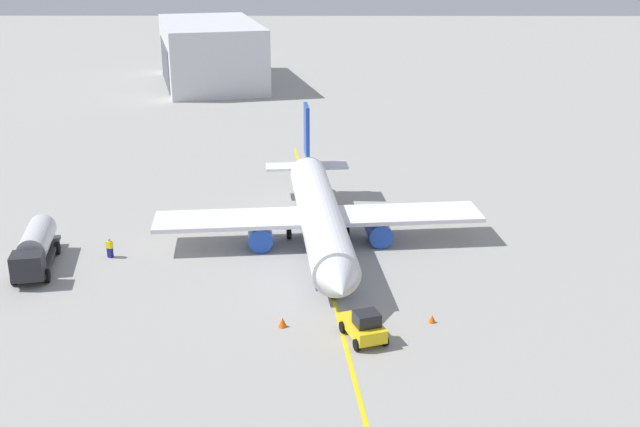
{
  "coord_description": "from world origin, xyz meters",
  "views": [
    {
      "loc": [
        63.36,
        0.37,
        25.88
      ],
      "look_at": [
        0.0,
        0.0,
        3.0
      ],
      "focal_mm": 43.81,
      "sensor_mm": 36.0,
      "label": 1
    }
  ],
  "objects_px": {
    "refueling_worker": "(110,248)",
    "fuel_tanker": "(35,248)",
    "airplane": "(319,216)",
    "safety_cone_wingtip": "(432,319)",
    "safety_cone_nose": "(283,322)",
    "pushback_tug": "(364,326)"
  },
  "relations": [
    {
      "from": "safety_cone_wingtip",
      "to": "safety_cone_nose",
      "type": "bearing_deg",
      "value": -86.17
    },
    {
      "from": "airplane",
      "to": "fuel_tanker",
      "type": "relative_size",
      "value": 3.36
    },
    {
      "from": "refueling_worker",
      "to": "fuel_tanker",
      "type": "bearing_deg",
      "value": -69.39
    },
    {
      "from": "refueling_worker",
      "to": "safety_cone_nose",
      "type": "xyz_separation_m",
      "value": [
        12.27,
        15.19,
        -0.47
      ]
    },
    {
      "from": "refueling_worker",
      "to": "safety_cone_nose",
      "type": "height_order",
      "value": "refueling_worker"
    },
    {
      "from": "pushback_tug",
      "to": "safety_cone_nose",
      "type": "relative_size",
      "value": 5.73
    },
    {
      "from": "airplane",
      "to": "safety_cone_nose",
      "type": "relative_size",
      "value": 46.51
    },
    {
      "from": "airplane",
      "to": "refueling_worker",
      "type": "distance_m",
      "value": 18.03
    },
    {
      "from": "airplane",
      "to": "safety_cone_nose",
      "type": "distance_m",
      "value": 15.83
    },
    {
      "from": "pushback_tug",
      "to": "safety_cone_nose",
      "type": "height_order",
      "value": "pushback_tug"
    },
    {
      "from": "airplane",
      "to": "safety_cone_nose",
      "type": "bearing_deg",
      "value": -9.06
    },
    {
      "from": "airplane",
      "to": "fuel_tanker",
      "type": "distance_m",
      "value": 23.72
    },
    {
      "from": "refueling_worker",
      "to": "safety_cone_wingtip",
      "type": "height_order",
      "value": "refueling_worker"
    },
    {
      "from": "fuel_tanker",
      "to": "safety_cone_wingtip",
      "type": "height_order",
      "value": "fuel_tanker"
    },
    {
      "from": "safety_cone_wingtip",
      "to": "refueling_worker",
      "type": "bearing_deg",
      "value": -114.24
    },
    {
      "from": "pushback_tug",
      "to": "safety_cone_wingtip",
      "type": "relative_size",
      "value": 7.01
    },
    {
      "from": "airplane",
      "to": "pushback_tug",
      "type": "distance_m",
      "value": 17.59
    },
    {
      "from": "airplane",
      "to": "pushback_tug",
      "type": "relative_size",
      "value": 8.12
    },
    {
      "from": "fuel_tanker",
      "to": "safety_cone_wingtip",
      "type": "bearing_deg",
      "value": 73.01
    },
    {
      "from": "safety_cone_nose",
      "to": "airplane",
      "type": "bearing_deg",
      "value": 170.94
    },
    {
      "from": "safety_cone_nose",
      "to": "safety_cone_wingtip",
      "type": "bearing_deg",
      "value": 93.83
    },
    {
      "from": "airplane",
      "to": "fuel_tanker",
      "type": "height_order",
      "value": "airplane"
    }
  ]
}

